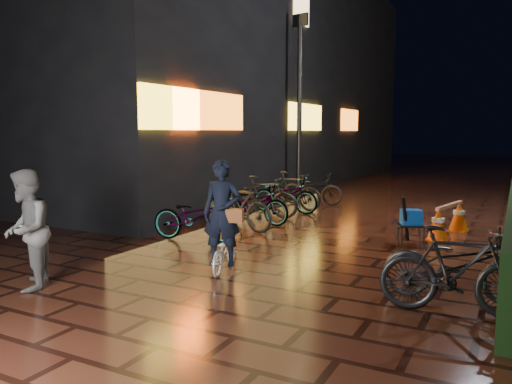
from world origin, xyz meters
The scene contains 9 objects.
ground centered at (0.00, 0.00, 0.00)m, with size 80.00×80.00×0.00m, color #381911.
bystander_person centered at (-2.70, -2.69, 0.81)m, with size 0.79×0.61×1.62m, color #5A5A5D.
storefront_block centered at (-9.50, 11.50, 4.50)m, with size 12.09×22.00×9.00m.
lamp_post_sf centered at (-2.99, 7.32, 3.10)m, with size 0.54×0.20×5.63m.
cyclist centered at (-0.83, -0.73, 0.63)m, with size 0.72×1.25×1.70m.
traffic_barrier centered at (1.87, 3.72, 0.32)m, with size 0.69×1.59×0.65m.
cart_assembly centered at (1.33, 2.46, 0.48)m, with size 0.63×0.68×0.94m.
parked_bikes_storefront centered at (-2.29, 3.73, 0.49)m, with size 2.10×6.41×1.04m.
parked_bikes_hedge centered at (2.47, -0.75, 0.49)m, with size 1.86×1.31×1.04m.
Camera 1 is at (3.05, -7.04, 2.11)m, focal length 35.00 mm.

